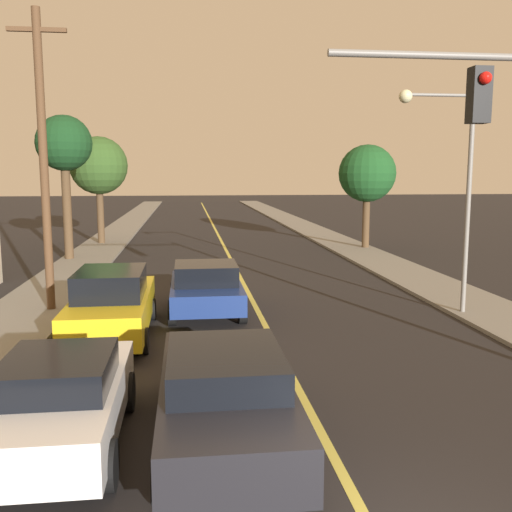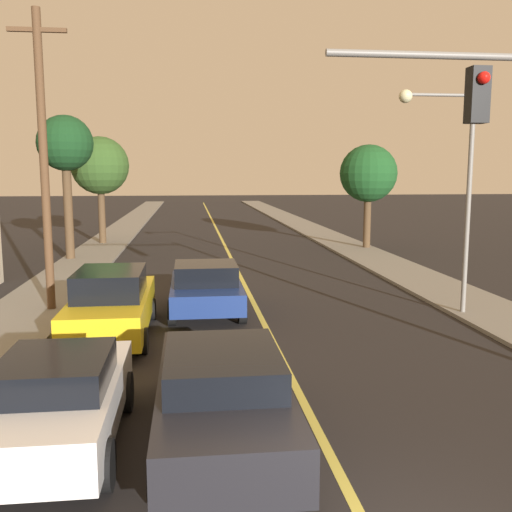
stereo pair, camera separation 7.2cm
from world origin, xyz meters
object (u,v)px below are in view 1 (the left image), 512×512
Objects in this scene: tree_left_near at (64,146)px; tree_right_near at (367,174)px; car_outer_lane_front at (62,400)px; utility_pole_left at (43,157)px; tree_left_far at (99,166)px; car_near_lane_front at (225,393)px; car_outer_lane_second at (112,304)px; streetlamp_right at (450,168)px; car_near_lane_second at (206,288)px.

tree_left_near is 1.21× the size of tree_right_near.
car_outer_lane_front is 0.48× the size of utility_pole_left.
tree_left_near reaches higher than car_outer_lane_front.
car_outer_lane_front is 9.69m from utility_pole_left.
car_near_lane_front is at bearing -77.83° from tree_left_far.
tree_right_near is at bearing 53.27° from car_outer_lane_second.
utility_pole_left is (-11.26, 1.79, 0.30)m from streetlamp_right.
car_near_lane_front is 1.00× the size of car_outer_lane_second.
tree_left_far is (-2.97, 18.91, 3.60)m from car_outer_lane_second.
car_near_lane_front is 10.28m from streetlamp_right.
car_near_lane_second is at bearing 170.76° from streetlamp_right.
tree_right_near is (8.98, 21.20, 3.23)m from car_near_lane_front.
car_near_lane_front is 6.43m from car_outer_lane_second.
tree_left_far reaches higher than car_near_lane_front.
utility_pole_left reaches higher than car_outer_lane_second.
tree_left_near reaches higher than car_near_lane_second.
car_near_lane_front is 0.58× the size of utility_pole_left.
utility_pole_left is 18.36m from tree_right_near.
tree_left_far is 1.10× the size of tree_right_near.
car_outer_lane_second reaches higher than car_near_lane_second.
tree_left_near reaches higher than tree_right_near.
car_outer_lane_second is 0.91× the size of tree_right_near.
car_outer_lane_second is (-2.39, -2.10, 0.07)m from car_near_lane_second.
tree_right_near is (13.49, 12.44, -0.49)m from utility_pole_left.
tree_left_far is at bearing 98.93° from car_outer_lane_second.
streetlamp_right is at bearing -98.92° from tree_right_near.
car_outer_lane_front is 25.25m from tree_left_far.
tree_left_near is at bearing 100.78° from car_outer_lane_front.
tree_left_far reaches higher than car_near_lane_second.
tree_left_far is (0.62, 5.94, -0.83)m from tree_left_near.
car_near_lane_second is 0.65× the size of streetlamp_right.
streetlamp_right is 1.14× the size of tree_right_near.
car_outer_lane_second is at bearing -173.73° from streetlamp_right.
car_outer_lane_front is 0.68× the size of tree_left_far.
car_near_lane_second is 7.64m from streetlamp_right.
tree_left_far is at bearing 84.03° from tree_left_near.
tree_right_near is (11.37, 15.24, 3.16)m from car_outer_lane_second.
streetlamp_right is (9.14, 6.89, 3.43)m from car_outer_lane_front.
streetlamp_right is at bearing -43.23° from tree_left_near.
tree_left_far is 14.81m from tree_right_near.
streetlamp_right is 14.41m from tree_right_near.
car_outer_lane_second is at bearing -74.52° from tree_left_near.
tree_left_near is 6.03m from tree_left_far.
car_outer_lane_front is 5.89m from car_outer_lane_second.
car_near_lane_second is 18.02m from tree_left_far.
utility_pole_left is at bearing -86.99° from tree_left_far.
car_near_lane_front is 0.75× the size of tree_left_near.
tree_right_near is at bearing 42.68° from utility_pole_left.
tree_left_far reaches higher than tree_right_near.
car_near_lane_front is at bearing -112.94° from tree_right_near.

